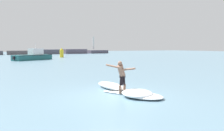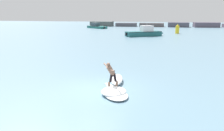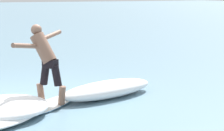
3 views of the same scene
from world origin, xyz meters
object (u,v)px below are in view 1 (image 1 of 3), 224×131
surfer (121,74)px  surfboard (122,93)px  small_boat_offshore (34,56)px  channel_marker_buoy (62,53)px

surfer → surfboard: bearing=49.2°
surfboard → surfer: size_ratio=1.17×
surfer → small_boat_offshore: bearing=88.8°
surfboard → small_boat_offshore: 30.85m
small_boat_offshore → channel_marker_buoy: (6.66, 6.74, 0.26)m
surfer → small_boat_offshore: size_ratio=0.20×
surfer → small_boat_offshore: 30.94m
surfboard → surfer: bearing=-130.8°
surfboard → channel_marker_buoy: 38.28m
surfboard → surfer: 0.95m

